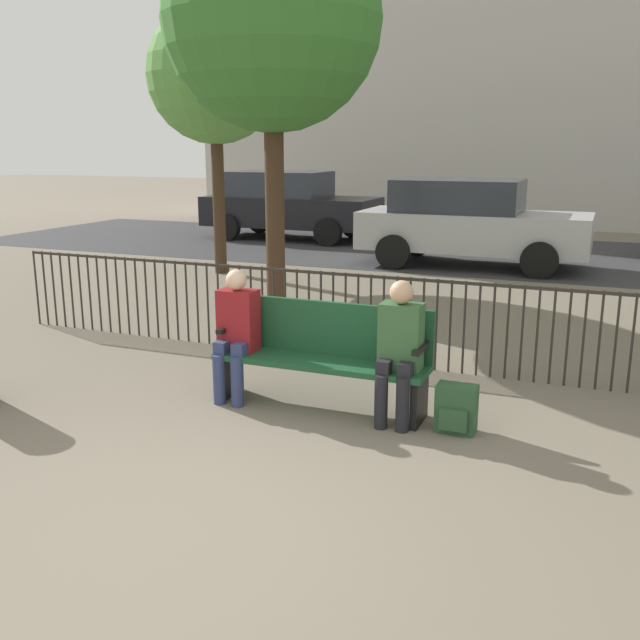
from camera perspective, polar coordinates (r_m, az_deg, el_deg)
ground_plane at (r=4.55m, az=-10.84°, el=-16.09°), size 80.00×80.00×0.00m
park_bench at (r=6.21m, az=0.28°, el=-2.54°), size 1.89×0.45×0.92m
seated_person_0 at (r=6.38m, az=-6.73°, el=-0.69°), size 0.34×0.39×1.19m
seated_person_1 at (r=5.82m, az=6.35°, el=-2.03°), size 0.34×0.39×1.20m
backpack at (r=5.85m, az=10.84°, el=-7.02°), size 0.32×0.23×0.39m
fence_railing at (r=7.44m, az=4.10°, el=0.69°), size 9.01×0.03×0.95m
tree_1 at (r=10.14m, az=-3.86°, el=22.77°), size 2.91×2.91×5.30m
tree_2 at (r=12.87m, az=-8.43°, el=18.75°), size 2.30×2.30×4.55m
street_surface at (r=15.59m, az=13.80°, el=5.18°), size 24.00×6.00×0.01m
parked_car_0 at (r=17.55m, az=-2.59°, el=9.25°), size 4.20×1.94×1.62m
parked_car_2 at (r=13.80m, az=11.84°, el=7.72°), size 4.20×1.94×1.62m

